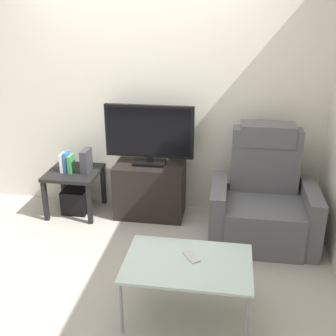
{
  "coord_description": "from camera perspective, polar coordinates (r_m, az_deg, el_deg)",
  "views": [
    {
      "loc": [
        0.9,
        -3.04,
        2.14
      ],
      "look_at": [
        0.35,
        0.5,
        0.7
      ],
      "focal_mm": 44.52,
      "sensor_mm": 36.0,
      "label": 1
    }
  ],
  "objects": [
    {
      "name": "coffee_table",
      "position": [
        3.02,
        2.72,
        -13.17
      ],
      "size": [
        0.9,
        0.6,
        0.44
      ],
      "color": "#B2C6C1",
      "rests_on": "ground"
    },
    {
      "name": "tv_stand",
      "position": [
        4.4,
        -2.5,
        -3.02
      ],
      "size": [
        0.72,
        0.41,
        0.58
      ],
      "color": "black",
      "rests_on": "ground"
    },
    {
      "name": "book_rightmost",
      "position": [
        4.45,
        -13.13,
        0.61
      ],
      "size": [
        0.04,
        0.14,
        0.18
      ],
      "primitive_type": "cube",
      "color": "#388C4C",
      "rests_on": "side_table"
    },
    {
      "name": "book_leftmost",
      "position": [
        4.49,
        -14.2,
        0.75
      ],
      "size": [
        0.03,
        0.12,
        0.2
      ],
      "primitive_type": "cube",
      "color": "white",
      "rests_on": "side_table"
    },
    {
      "name": "game_console",
      "position": [
        4.42,
        -11.14,
        0.99
      ],
      "size": [
        0.07,
        0.2,
        0.24
      ],
      "primitive_type": "cube",
      "color": "#333338",
      "rests_on": "side_table"
    },
    {
      "name": "wall_back",
      "position": [
        4.35,
        -3.39,
        10.71
      ],
      "size": [
        6.4,
        0.06,
        2.6
      ],
      "primitive_type": "cube",
      "color": "beige",
      "rests_on": "ground"
    },
    {
      "name": "book_middle",
      "position": [
        4.47,
        -13.73,
        0.83
      ],
      "size": [
        0.03,
        0.11,
        0.22
      ],
      "primitive_type": "cube",
      "color": "#3366B2",
      "rests_on": "side_table"
    },
    {
      "name": "subwoofer_box",
      "position": [
        4.64,
        -12.46,
        -4.33
      ],
      "size": [
        0.26,
        0.26,
        0.26
      ],
      "primitive_type": "cube",
      "color": "black",
      "rests_on": "ground"
    },
    {
      "name": "television",
      "position": [
        4.19,
        -2.58,
        4.71
      ],
      "size": [
        0.9,
        0.2,
        0.62
      ],
      "color": "black",
      "rests_on": "tv_stand"
    },
    {
      "name": "cell_phone",
      "position": [
        3.05,
        3.23,
        -12.05
      ],
      "size": [
        0.14,
        0.16,
        0.01
      ],
      "primitive_type": "cube",
      "rotation": [
        0.0,
        0.0,
        0.6
      ],
      "color": "#B7B7BC",
      "rests_on": "coffee_table"
    },
    {
      "name": "recliner_armchair",
      "position": [
        4.04,
        12.92,
        -4.62
      ],
      "size": [
        0.98,
        0.78,
        1.08
      ],
      "rotation": [
        0.0,
        0.0,
        0.06
      ],
      "color": "#515156",
      "rests_on": "ground"
    },
    {
      "name": "side_table",
      "position": [
        4.53,
        -12.74,
        -1.28
      ],
      "size": [
        0.54,
        0.54,
        0.48
      ],
      "color": "black",
      "rests_on": "ground"
    },
    {
      "name": "ground_plane",
      "position": [
        3.83,
        -6.54,
        -12.27
      ],
      "size": [
        6.4,
        6.4,
        0.0
      ],
      "primitive_type": "plane",
      "color": "#9E998E"
    }
  ]
}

